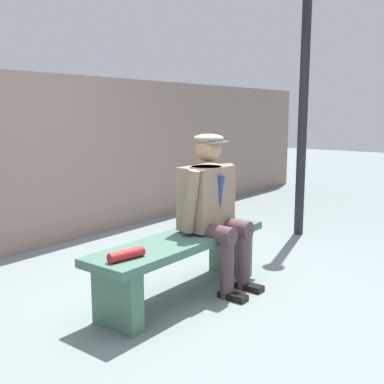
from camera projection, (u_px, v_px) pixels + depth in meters
The scene contains 6 objects.
ground_plane at pixel (182, 296), 3.80m from camera, with size 30.00×30.00×0.00m, color slate.
bench at pixel (182, 255), 3.75m from camera, with size 1.75×0.47×0.49m.
seated_man at pixel (212, 202), 3.90m from camera, with size 0.63×0.62×1.30m.
rolled_magazine at pixel (126, 255), 3.16m from camera, with size 0.07×0.07×0.27m, color #B21E1E.
stadium_wall at pixel (22, 163), 4.97m from camera, with size 12.00×0.24×1.89m, color gray.
lamp_post at pixel (304, 75), 5.43m from camera, with size 0.22×0.22×3.30m.
Camera 1 is at (2.80, 2.27, 1.48)m, focal length 43.78 mm.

